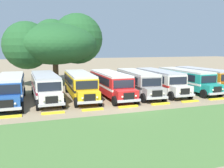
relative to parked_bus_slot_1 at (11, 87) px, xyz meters
name	(u,v)px	position (x,y,z in m)	size (l,w,h in m)	color
ground_plane	(127,106)	(10.81, -5.80, -1.58)	(220.00, 220.00, 0.00)	#937F60
foreground_grass_strip	(169,131)	(10.81, -13.37, -1.58)	(80.00, 10.57, 0.01)	#4C7538
parked_bus_slot_1	(11,87)	(0.00, 0.00, 0.00)	(2.78, 10.85, 2.82)	#23519E
parked_bus_slot_2	(45,85)	(3.55, 0.40, 0.00)	(2.89, 10.86, 2.82)	silver
parked_bus_slot_3	(80,84)	(7.43, 0.27, 0.00)	(3.09, 10.89, 2.82)	yellow
parked_bus_slot_4	(110,83)	(10.97, -0.32, 0.00)	(2.76, 10.85, 2.82)	red
parked_bus_slot_5	(137,81)	(14.59, -0.06, 0.00)	(3.36, 10.94, 2.82)	#9E9993
parked_bus_slot_6	(159,80)	(17.78, 0.05, 0.00)	(2.95, 10.87, 2.82)	silver
parked_bus_slot_7	(186,79)	(21.67, -0.09, 0.00)	(2.90, 10.87, 2.82)	teal
parked_bus_slot_8	(203,77)	(24.97, 0.45, 0.00)	(3.00, 10.88, 2.82)	orange
curb_wheelstop_1	(9,117)	(0.12, -6.15, -1.51)	(2.00, 0.36, 0.15)	yellow
curb_wheelstop_2	(53,113)	(3.69, -6.15, -1.51)	(2.00, 0.36, 0.15)	yellow
curb_wheelstop_3	(93,110)	(7.25, -6.15, -1.51)	(2.00, 0.36, 0.15)	yellow
curb_wheelstop_4	(128,106)	(10.81, -6.15, -1.51)	(2.00, 0.36, 0.15)	yellow
curb_wheelstop_5	(161,104)	(14.37, -6.15, -1.51)	(2.00, 0.36, 0.15)	yellow
curb_wheelstop_6	(190,101)	(17.94, -6.15, -1.51)	(2.00, 0.36, 0.15)	yellow
curb_wheelstop_7	(217,99)	(21.50, -6.15, -1.51)	(2.00, 0.36, 0.15)	yellow
broad_shade_tree	(57,42)	(6.34, 12.40, 4.99)	(15.60, 13.60, 11.32)	brown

